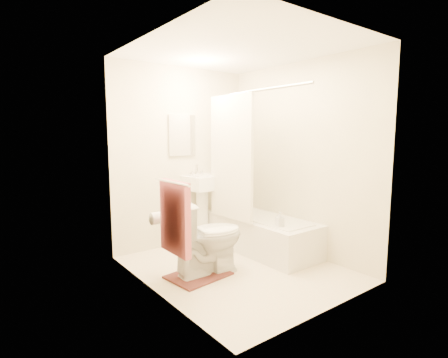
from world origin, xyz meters
TOP-DOWN VIEW (x-y plane):
  - floor at (0.00, 0.00)m, footprint 2.40×2.40m
  - ceiling at (0.00, 0.00)m, footprint 2.40×2.40m
  - wall_back at (0.00, 1.20)m, footprint 2.00×0.02m
  - wall_left at (-1.00, 0.00)m, footprint 0.02×2.40m
  - wall_right at (1.00, 0.00)m, footprint 0.02×2.40m
  - mirror at (0.00, 1.18)m, footprint 0.40×0.03m
  - curtain_rod at (0.30, 0.10)m, footprint 0.03×1.70m
  - shower_curtain at (0.30, 0.50)m, footprint 0.04×0.80m
  - towel_bar at (-0.96, -0.25)m, footprint 0.02×0.60m
  - towel at (-0.93, -0.25)m, footprint 0.06×0.45m
  - toilet_paper at (-0.93, 0.12)m, footprint 0.11×0.12m
  - toilet at (-0.35, 0.10)m, footprint 0.86×0.52m
  - sink at (0.25, 1.06)m, footprint 0.57×0.48m
  - bathtub at (0.66, 0.30)m, footprint 0.68×1.55m
  - bath_mat at (-0.47, 0.09)m, footprint 0.67×0.54m
  - soap_bottle at (0.51, -0.16)m, footprint 0.10×0.10m
  - scrub_brush at (0.61, 0.63)m, footprint 0.11×0.20m

SIDE VIEW (x-z plane):
  - floor at x=0.00m, z-range 0.00..0.00m
  - bath_mat at x=-0.47m, z-range 0.00..0.02m
  - bathtub at x=0.66m, z-range 0.00..0.44m
  - toilet at x=-0.35m, z-range 0.00..0.82m
  - scrub_brush at x=0.61m, z-range 0.44..0.48m
  - sink at x=0.25m, z-range 0.00..1.03m
  - soap_bottle at x=0.51m, z-range 0.44..0.61m
  - toilet_paper at x=-0.93m, z-range 0.64..0.76m
  - towel at x=-0.93m, z-range 0.45..1.11m
  - towel_bar at x=-0.96m, z-range 1.09..1.11m
  - wall_back at x=0.00m, z-range 0.00..2.40m
  - wall_left at x=-1.00m, z-range 0.00..2.40m
  - wall_right at x=1.00m, z-range 0.00..2.40m
  - shower_curtain at x=0.30m, z-range 0.44..2.00m
  - mirror at x=0.00m, z-range 1.23..1.77m
  - curtain_rod at x=0.30m, z-range 1.98..2.02m
  - ceiling at x=0.00m, z-range 2.40..2.40m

